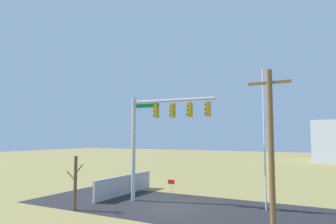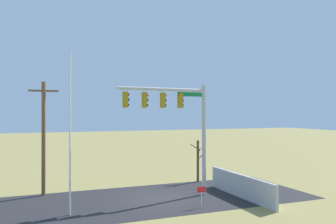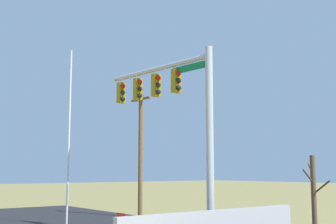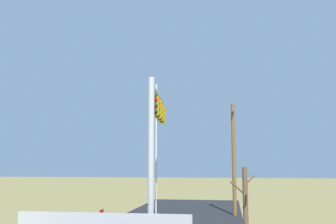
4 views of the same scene
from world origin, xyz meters
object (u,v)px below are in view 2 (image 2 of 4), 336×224
(utility_pole, at_px, (44,136))
(flagpole, at_px, (70,133))
(signal_mast, at_px, (179,116))
(bare_tree, at_px, (198,160))
(open_sign, at_px, (202,192))

(utility_pole, bearing_deg, flagpole, -77.10)
(signal_mast, height_order, flagpole, flagpole)
(flagpole, distance_m, utility_pole, 5.32)
(signal_mast, distance_m, utility_pole, 9.13)
(signal_mast, relative_size, utility_pole, 0.97)
(bare_tree, bearing_deg, open_sign, -115.07)
(open_sign, bearing_deg, bare_tree, 64.93)
(flagpole, distance_m, open_sign, 8.16)
(flagpole, xyz_separation_m, bare_tree, (10.41, 5.45, -2.72))
(open_sign, bearing_deg, signal_mast, 95.51)
(signal_mast, height_order, utility_pole, utility_pole)
(signal_mast, distance_m, flagpole, 7.15)
(utility_pole, bearing_deg, open_sign, -37.69)
(flagpole, bearing_deg, utility_pole, 102.90)
(bare_tree, xyz_separation_m, open_sign, (-3.18, -6.79, -0.81))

